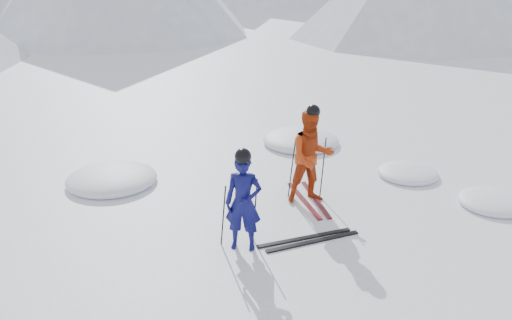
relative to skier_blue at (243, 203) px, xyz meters
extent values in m
plane|color=white|center=(2.32, 0.53, -0.80)|extent=(160.00, 160.00, 0.00)
imported|color=#0D0E50|center=(0.00, 0.00, 0.00)|extent=(0.69, 0.57, 1.60)
imported|color=#B1350E|center=(1.63, 1.44, 0.10)|extent=(0.88, 0.69, 1.81)
cylinder|color=black|center=(-0.30, 0.15, -0.27)|extent=(0.11, 0.08, 1.07)
cylinder|color=black|center=(0.25, 0.25, -0.27)|extent=(0.11, 0.07, 1.07)
cylinder|color=black|center=(1.33, 1.69, -0.20)|extent=(0.12, 0.10, 1.20)
cylinder|color=black|center=(1.93, 1.59, -0.20)|extent=(0.12, 0.08, 1.20)
cube|color=black|center=(1.51, 1.44, -0.79)|extent=(0.14, 1.70, 0.03)
cube|color=black|center=(1.75, 1.44, -0.79)|extent=(0.16, 1.70, 0.03)
cube|color=black|center=(1.05, 0.03, -0.79)|extent=(1.70, 0.29, 0.03)
cube|color=black|center=(1.15, -0.12, -0.79)|extent=(1.69, 0.35, 0.03)
ellipsoid|color=white|center=(-2.09, 3.25, -0.80)|extent=(1.88, 1.88, 0.41)
ellipsoid|color=white|center=(4.09, 2.11, -0.80)|extent=(1.29, 1.29, 0.28)
ellipsoid|color=white|center=(2.51, 4.66, -0.80)|extent=(1.91, 1.91, 0.42)
ellipsoid|color=white|center=(4.97, 0.41, -0.80)|extent=(1.32, 1.32, 0.29)
camera|label=1|loc=(-1.66, -7.55, 3.69)|focal=38.00mm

